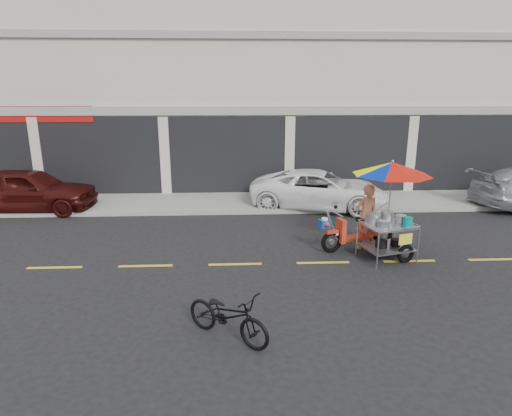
{
  "coord_description": "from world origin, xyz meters",
  "views": [
    {
      "loc": [
        -1.95,
        -8.97,
        3.79
      ],
      "look_at": [
        -1.5,
        0.6,
        1.15
      ],
      "focal_mm": 30.0,
      "sensor_mm": 36.0,
      "label": 1
    }
  ],
  "objects_px": {
    "white_pickup": "(319,190)",
    "near_bicycle": "(228,315)",
    "maroon_sedan": "(28,190)",
    "food_vendor_rig": "(381,195)"
  },
  "relations": [
    {
      "from": "maroon_sedan",
      "to": "white_pickup",
      "type": "xyz_separation_m",
      "value": [
        9.43,
        0.0,
        -0.09
      ]
    },
    {
      "from": "white_pickup",
      "to": "near_bicycle",
      "type": "distance_m",
      "value": 8.22
    },
    {
      "from": "white_pickup",
      "to": "maroon_sedan",
      "type": "bearing_deg",
      "value": 104.25
    },
    {
      "from": "maroon_sedan",
      "to": "food_vendor_rig",
      "type": "xyz_separation_m",
      "value": [
        10.02,
        -4.23,
        0.74
      ]
    },
    {
      "from": "white_pickup",
      "to": "food_vendor_rig",
      "type": "relative_size",
      "value": 1.7
    },
    {
      "from": "white_pickup",
      "to": "near_bicycle",
      "type": "relative_size",
      "value": 2.89
    },
    {
      "from": "maroon_sedan",
      "to": "near_bicycle",
      "type": "bearing_deg",
      "value": -138.9
    },
    {
      "from": "near_bicycle",
      "to": "food_vendor_rig",
      "type": "distance_m",
      "value": 5.03
    },
    {
      "from": "maroon_sedan",
      "to": "near_bicycle",
      "type": "relative_size",
      "value": 2.69
    },
    {
      "from": "maroon_sedan",
      "to": "white_pickup",
      "type": "bearing_deg",
      "value": -89.21
    }
  ]
}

